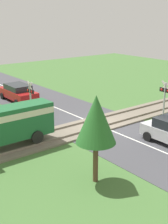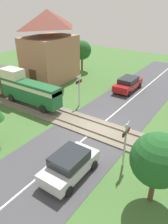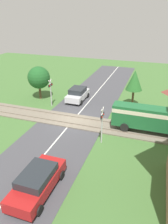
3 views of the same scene
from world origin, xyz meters
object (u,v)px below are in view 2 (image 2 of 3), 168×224
object	(u,v)px
car_far_side	(128,84)
station_building	(49,48)
pedestrian_by_station	(22,81)
car_near_crossing	(70,164)
crossing_signal_east_approach	(79,86)
crossing_signal_west_approach	(125,139)

from	to	relation	value
car_far_side	station_building	world-z (taller)	station_building
station_building	pedestrian_by_station	distance (m)	5.36
car_near_crossing	station_building	distance (m)	18.01
car_near_crossing	pedestrian_by_station	bearing A→B (deg)	58.49
station_building	car_near_crossing	bearing A→B (deg)	-134.56
station_building	pedestrian_by_station	bearing A→B (deg)	167.27
car_far_side	crossing_signal_east_approach	distance (m)	6.98
crossing_signal_west_approach	pedestrian_by_station	world-z (taller)	crossing_signal_west_approach
car_far_side	pedestrian_by_station	distance (m)	12.40
car_far_side	pedestrian_by_station	xyz separation A→B (m)	(-6.32, 10.67, 0.01)
crossing_signal_west_approach	crossing_signal_east_approach	bearing A→B (deg)	53.02
car_near_crossing	crossing_signal_east_approach	bearing A→B (deg)	32.22
crossing_signal_west_approach	crossing_signal_east_approach	distance (m)	9.22
car_near_crossing	pedestrian_by_station	xyz separation A→B (m)	(8.30, 13.55, -0.01)
car_near_crossing	station_building	world-z (taller)	station_building
crossing_signal_west_approach	car_far_side	bearing A→B (deg)	23.04
car_near_crossing	car_far_side	size ratio (longest dim) A/B	0.87
pedestrian_by_station	car_near_crossing	bearing A→B (deg)	-121.51
car_far_side	station_building	distance (m)	10.52
car_near_crossing	car_far_side	world-z (taller)	car_near_crossing
car_far_side	crossing_signal_west_approach	world-z (taller)	crossing_signal_west_approach
station_building	pedestrian_by_station	size ratio (longest dim) A/B	4.75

